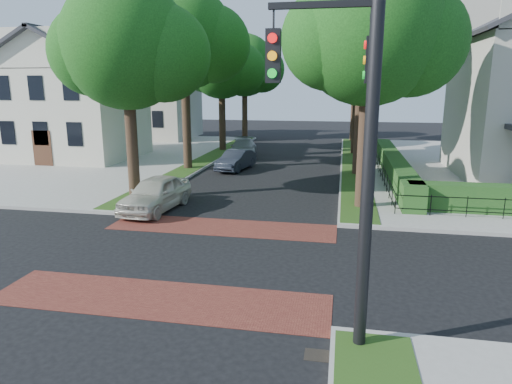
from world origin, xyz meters
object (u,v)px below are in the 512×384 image
at_px(parked_car_rear, 243,148).
at_px(parked_car_front, 156,194).
at_px(parked_car_middle, 236,160).
at_px(traffic_signal, 359,127).

bearing_deg(parked_car_rear, parked_car_front, -100.74).
distance_m(parked_car_front, parked_car_middle, 10.59).
height_order(traffic_signal, parked_car_rear, traffic_signal).
relative_size(traffic_signal, parked_car_rear, 1.65).
height_order(traffic_signal, parked_car_front, traffic_signal).
relative_size(parked_car_middle, parked_car_rear, 0.83).
bearing_deg(traffic_signal, parked_car_middle, 109.86).
distance_m(parked_car_front, parked_car_rear, 16.20).
distance_m(parked_car_middle, parked_car_rear, 5.73).
relative_size(parked_car_front, parked_car_middle, 1.12).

